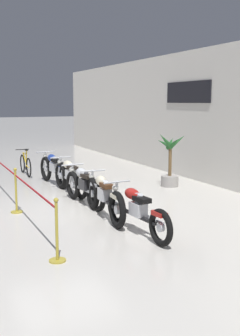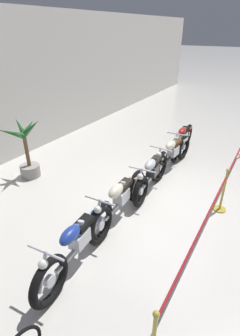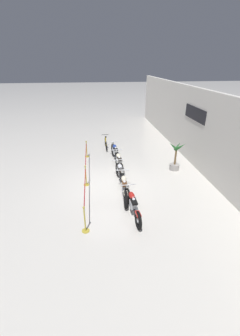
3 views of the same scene
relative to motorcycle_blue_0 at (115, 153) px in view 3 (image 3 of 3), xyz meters
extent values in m
plane|color=silver|center=(2.80, -0.60, -0.49)|extent=(120.00, 120.00, 0.00)
cube|color=silver|center=(2.80, 4.53, 1.61)|extent=(28.00, 0.25, 4.20)
cube|color=black|center=(0.69, 4.38, 2.37)|extent=(2.50, 0.04, 0.70)
torus|color=black|center=(-0.73, -0.06, -0.09)|extent=(0.81, 0.20, 0.80)
torus|color=black|center=(0.75, 0.06, -0.09)|extent=(0.81, 0.20, 0.80)
cylinder|color=silver|center=(-0.73, -0.06, -0.09)|extent=(0.19, 0.10, 0.19)
cylinder|color=silver|center=(0.75, 0.06, -0.09)|extent=(0.19, 0.10, 0.19)
cylinder|color=silver|center=(-0.82, -0.07, 0.20)|extent=(0.31, 0.08, 0.59)
cube|color=silver|center=(0.06, 0.00, 0.07)|extent=(0.38, 0.25, 0.26)
cylinder|color=silver|center=(0.02, 0.00, 0.27)|extent=(0.19, 0.12, 0.24)
cylinder|color=silver|center=(0.10, 0.01, 0.27)|extent=(0.19, 0.12, 0.24)
cylinder|color=silver|center=(0.34, 0.17, -0.07)|extent=(0.70, 0.13, 0.07)
cube|color=#ADAFB5|center=(0.01, 0.00, -0.07)|extent=(1.19, 0.16, 0.06)
ellipsoid|color=navy|center=(-0.17, -0.02, 0.33)|extent=(0.48, 0.26, 0.22)
cube|color=black|center=(0.19, 0.01, 0.29)|extent=(0.42, 0.23, 0.09)
cube|color=navy|center=(0.70, 0.06, 0.20)|extent=(0.33, 0.19, 0.08)
cylinder|color=silver|center=(-0.71, -0.06, 0.46)|extent=(0.09, 0.62, 0.04)
sphere|color=silver|center=(-0.79, -0.07, 0.32)|extent=(0.14, 0.14, 0.14)
torus|color=black|center=(0.66, 0.01, -0.10)|extent=(0.77, 0.15, 0.76)
torus|color=black|center=(2.23, 0.09, -0.10)|extent=(0.77, 0.15, 0.76)
cylinder|color=silver|center=(0.66, 0.01, -0.10)|extent=(0.19, 0.09, 0.18)
cylinder|color=silver|center=(2.23, 0.09, -0.10)|extent=(0.19, 0.09, 0.18)
cylinder|color=silver|center=(0.57, 0.01, 0.18)|extent=(0.31, 0.07, 0.59)
cube|color=silver|center=(1.50, 0.05, 0.06)|extent=(0.37, 0.24, 0.26)
cylinder|color=silver|center=(1.46, 0.05, 0.26)|extent=(0.18, 0.12, 0.24)
cylinder|color=silver|center=(1.54, 0.06, 0.26)|extent=(0.18, 0.12, 0.24)
cylinder|color=silver|center=(1.79, 0.21, -0.08)|extent=(0.70, 0.10, 0.07)
cube|color=#ADAFB5|center=(1.45, 0.05, -0.08)|extent=(1.26, 0.12, 0.06)
ellipsoid|color=beige|center=(1.27, 0.04, 0.32)|extent=(0.47, 0.24, 0.22)
cube|color=black|center=(1.63, 0.06, 0.28)|extent=(0.41, 0.22, 0.09)
cube|color=beige|center=(2.18, 0.09, 0.17)|extent=(0.33, 0.18, 0.08)
cylinder|color=silver|center=(0.68, 0.01, 0.45)|extent=(0.07, 0.62, 0.04)
sphere|color=silver|center=(0.60, 0.01, 0.31)|extent=(0.14, 0.14, 0.14)
torus|color=black|center=(2.10, -0.09, -0.11)|extent=(0.75, 0.19, 0.74)
torus|color=black|center=(3.56, 0.03, -0.11)|extent=(0.75, 0.19, 0.74)
cylinder|color=silver|center=(2.10, -0.09, -0.11)|extent=(0.18, 0.09, 0.17)
cylinder|color=silver|center=(3.56, 0.03, -0.11)|extent=(0.18, 0.09, 0.17)
cylinder|color=silver|center=(2.01, -0.10, 0.17)|extent=(0.31, 0.08, 0.59)
cube|color=#2D2D30|center=(2.88, -0.03, 0.05)|extent=(0.38, 0.25, 0.26)
cylinder|color=#2D2D30|center=(2.84, -0.03, 0.25)|extent=(0.19, 0.12, 0.24)
cylinder|color=#2D2D30|center=(2.92, -0.02, 0.25)|extent=(0.19, 0.12, 0.24)
cylinder|color=silver|center=(3.17, 0.14, -0.09)|extent=(0.70, 0.13, 0.07)
cube|color=#ADAFB5|center=(2.83, -0.03, -0.09)|extent=(1.17, 0.15, 0.06)
ellipsoid|color=#B7BABF|center=(2.65, -0.05, 0.31)|extent=(0.48, 0.26, 0.22)
cube|color=black|center=(3.01, -0.02, 0.27)|extent=(0.41, 0.23, 0.09)
cube|color=#B7BABF|center=(3.51, 0.02, 0.15)|extent=(0.33, 0.19, 0.08)
cylinder|color=silver|center=(2.12, -0.09, 0.44)|extent=(0.09, 0.62, 0.04)
sphere|color=silver|center=(2.04, -0.09, 0.30)|extent=(0.14, 0.14, 0.14)
torus|color=black|center=(3.32, 0.00, -0.10)|extent=(0.78, 0.18, 0.77)
torus|color=black|center=(4.97, -0.10, -0.10)|extent=(0.78, 0.18, 0.77)
cylinder|color=silver|center=(3.32, 0.00, -0.10)|extent=(0.18, 0.09, 0.18)
cylinder|color=silver|center=(4.97, -0.10, -0.10)|extent=(0.18, 0.09, 0.18)
cylinder|color=silver|center=(3.23, 0.01, 0.18)|extent=(0.31, 0.07, 0.59)
cube|color=silver|center=(4.20, -0.05, 0.06)|extent=(0.37, 0.24, 0.26)
cylinder|color=silver|center=(4.15, -0.05, 0.26)|extent=(0.19, 0.12, 0.24)
cylinder|color=silver|center=(4.24, -0.06, 0.26)|extent=(0.19, 0.12, 0.24)
cylinder|color=silver|center=(4.50, 0.07, -0.08)|extent=(0.70, 0.11, 0.07)
cube|color=black|center=(4.15, -0.05, -0.08)|extent=(1.32, 0.14, 0.06)
ellipsoid|color=beige|center=(3.97, -0.04, 0.32)|extent=(0.47, 0.25, 0.22)
cube|color=#4C2D19|center=(4.32, -0.06, 0.28)|extent=(0.41, 0.22, 0.09)
cube|color=beige|center=(4.92, -0.10, 0.17)|extent=(0.33, 0.18, 0.08)
cylinder|color=silver|center=(3.34, 0.00, 0.45)|extent=(0.07, 0.62, 0.04)
sphere|color=silver|center=(3.26, 0.00, 0.31)|extent=(0.14, 0.14, 0.14)
torus|color=black|center=(4.63, 0.04, -0.14)|extent=(0.69, 0.17, 0.68)
torus|color=black|center=(6.27, 0.16, -0.14)|extent=(0.69, 0.17, 0.68)
cylinder|color=silver|center=(4.63, 0.04, -0.14)|extent=(0.17, 0.09, 0.16)
cylinder|color=silver|center=(6.27, 0.16, -0.14)|extent=(0.17, 0.09, 0.16)
cylinder|color=silver|center=(4.54, 0.03, 0.14)|extent=(0.31, 0.08, 0.59)
cube|color=silver|center=(5.50, 0.10, 0.02)|extent=(0.38, 0.25, 0.26)
cylinder|color=silver|center=(5.46, 0.10, 0.22)|extent=(0.19, 0.12, 0.24)
cylinder|color=silver|center=(5.54, 0.11, 0.22)|extent=(0.19, 0.12, 0.24)
cylinder|color=silver|center=(5.79, 0.26, -0.12)|extent=(0.70, 0.12, 0.07)
cube|color=black|center=(5.45, 0.10, -0.12)|extent=(1.32, 0.16, 0.06)
ellipsoid|color=#B21E19|center=(5.27, 0.09, 0.28)|extent=(0.48, 0.25, 0.22)
cube|color=black|center=(5.63, 0.11, 0.24)|extent=(0.41, 0.23, 0.09)
cube|color=#B21E19|center=(6.22, 0.16, 0.10)|extent=(0.33, 0.18, 0.08)
cylinder|color=silver|center=(4.65, 0.04, 0.41)|extent=(0.08, 0.62, 0.04)
sphere|color=silver|center=(4.57, 0.03, 0.27)|extent=(0.14, 0.14, 0.14)
torus|color=black|center=(-2.63, -0.43, -0.15)|extent=(0.67, 0.04, 0.67)
torus|color=black|center=(-1.61, -0.43, -0.15)|extent=(0.67, 0.04, 0.67)
cylinder|color=gold|center=(-2.17, -0.43, 0.07)|extent=(0.60, 0.04, 0.43)
cylinder|color=gold|center=(-2.12, -0.43, 0.27)|extent=(0.55, 0.04, 0.04)
cylinder|color=gold|center=(-1.92, -0.43, 0.15)|extent=(0.15, 0.04, 0.55)
cube|color=black|center=(-1.88, -0.43, 0.43)|extent=(0.18, 0.08, 0.05)
cylinder|color=gold|center=(-1.81, -0.43, -0.15)|extent=(0.46, 0.03, 0.03)
cylinder|color=black|center=(-2.57, -0.43, 0.37)|extent=(0.03, 0.48, 0.03)
cylinder|color=black|center=(-2.04, -0.43, -0.23)|extent=(0.12, 0.05, 0.12)
cylinder|color=gray|center=(1.73, 3.12, -0.32)|extent=(0.53, 0.53, 0.33)
cylinder|color=brown|center=(1.73, 3.12, 0.29)|extent=(0.10, 0.10, 0.90)
cone|color=#235B28|center=(1.92, 3.13, 0.86)|extent=(0.51, 0.19, 0.41)
cone|color=#235B28|center=(1.81, 3.31, 0.89)|extent=(0.32, 0.53, 0.51)
cone|color=#235B28|center=(1.50, 3.27, 0.82)|extent=(0.60, 0.53, 0.42)
cone|color=#235B28|center=(1.54, 3.03, 0.81)|extent=(0.52, 0.39, 0.37)
cone|color=#235B28|center=(1.81, 2.90, 0.93)|extent=(0.32, 0.60, 0.59)
cylinder|color=gold|center=(-0.77, -1.72, -0.47)|extent=(0.28, 0.28, 0.03)
cylinder|color=gold|center=(-0.77, -1.72, 0.01)|extent=(0.05, 0.05, 0.95)
sphere|color=gold|center=(-0.77, -1.72, 0.53)|extent=(0.08, 0.08, 0.08)
cylinder|color=maroon|center=(1.05, -1.72, 0.39)|extent=(3.49, 0.04, 0.04)
cylinder|color=maroon|center=(4.54, -1.72, 0.39)|extent=(3.20, 0.04, 0.04)
cylinder|color=gold|center=(2.87, -1.72, -0.47)|extent=(0.28, 0.28, 0.03)
cylinder|color=gold|center=(2.87, -1.72, 0.01)|extent=(0.05, 0.05, 0.95)
sphere|color=gold|center=(2.87, -1.72, 0.53)|extent=(0.08, 0.08, 0.08)
cylinder|color=gold|center=(6.20, -1.72, -0.47)|extent=(0.28, 0.28, 0.03)
cylinder|color=gold|center=(6.20, -1.72, 0.01)|extent=(0.05, 0.05, 0.95)
sphere|color=gold|center=(6.20, -1.72, 0.53)|extent=(0.08, 0.08, 0.08)
camera|label=1|loc=(12.53, -3.52, 2.08)|focal=45.00mm
camera|label=2|loc=(-2.40, -2.27, 3.16)|focal=28.00mm
camera|label=3|loc=(12.56, -1.29, 4.98)|focal=24.00mm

